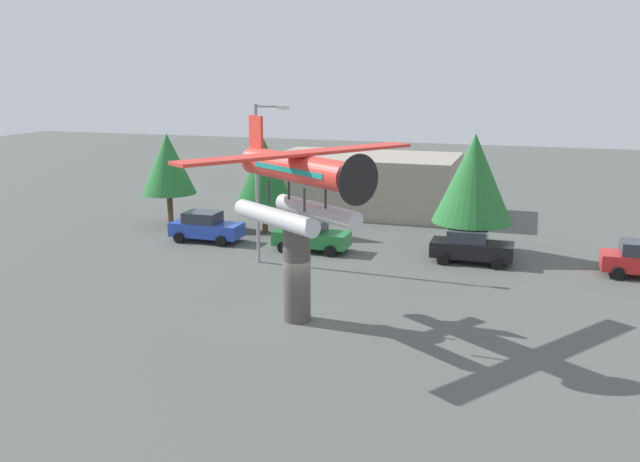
% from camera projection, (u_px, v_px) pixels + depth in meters
% --- Properties ---
extents(ground_plane, '(140.00, 140.00, 0.00)m').
position_uv_depth(ground_plane, '(297.00, 320.00, 27.29)').
color(ground_plane, '#515651').
extents(display_pedestal, '(1.10, 1.10, 4.01)m').
position_uv_depth(display_pedestal, '(297.00, 272.00, 26.83)').
color(display_pedestal, '#4C4742').
rests_on(display_pedestal, ground).
extents(floatplane_monument, '(7.11, 9.20, 4.00)m').
position_uv_depth(floatplane_monument, '(298.00, 181.00, 25.88)').
color(floatplane_monument, silver).
rests_on(floatplane_monument, display_pedestal).
extents(car_near_blue, '(4.20, 2.02, 1.76)m').
position_uv_depth(car_near_blue, '(206.00, 227.00, 39.66)').
color(car_near_blue, '#2847B7').
rests_on(car_near_blue, ground).
extents(car_mid_green, '(4.20, 2.02, 1.76)m').
position_uv_depth(car_mid_green, '(311.00, 235.00, 37.55)').
color(car_mid_green, '#237A38').
rests_on(car_mid_green, ground).
extents(car_far_black, '(4.20, 2.02, 1.76)m').
position_uv_depth(car_far_black, '(471.00, 246.00, 35.22)').
color(car_far_black, black).
rests_on(car_far_black, ground).
extents(streetlight_primary, '(1.84, 0.28, 8.18)m').
position_uv_depth(streetlight_primary, '(260.00, 173.00, 34.36)').
color(streetlight_primary, gray).
rests_on(streetlight_primary, ground).
extents(storefront_building, '(12.80, 7.38, 4.02)m').
position_uv_depth(storefront_building, '(365.00, 183.00, 48.02)').
color(storefront_building, '#9E9384').
rests_on(storefront_building, ground).
extents(tree_west, '(3.47, 3.47, 5.96)m').
position_uv_depth(tree_west, '(168.00, 164.00, 43.09)').
color(tree_west, brown).
rests_on(tree_west, ground).
extents(tree_east, '(3.49, 3.49, 5.80)m').
position_uv_depth(tree_east, '(264.00, 171.00, 41.23)').
color(tree_east, brown).
rests_on(tree_east, ground).
extents(tree_center_back, '(4.30, 4.30, 6.59)m').
position_uv_depth(tree_center_back, '(474.00, 178.00, 36.11)').
color(tree_center_back, brown).
rests_on(tree_center_back, ground).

